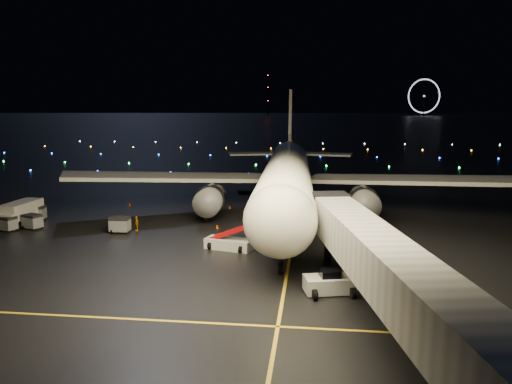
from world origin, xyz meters
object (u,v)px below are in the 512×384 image
crew_c (137,223)px  baggage_cart_2 (7,224)px  airliner (288,149)px  pushback_tug (330,281)px  belt_loader (229,233)px  baggage_cart_0 (120,225)px  baggage_cart_3 (36,213)px  service_truck (21,213)px  baggage_cart_1 (32,222)px

crew_c → baggage_cart_2: baggage_cart_2 is taller
airliner → pushback_tug: 31.05m
belt_loader → baggage_cart_2: bearing=-173.3°
pushback_tug → baggage_cart_0: (-22.98, 15.78, -0.01)m
crew_c → baggage_cart_2: size_ratio=0.84×
baggage_cart_2 → baggage_cart_3: baggage_cart_3 is taller
belt_loader → baggage_cart_3: size_ratio=3.27×
service_truck → baggage_cart_1: size_ratio=3.73×
baggage_cart_1 → baggage_cart_3: baggage_cart_3 is taller
pushback_tug → baggage_cart_2: size_ratio=1.96×
belt_loader → baggage_cart_0: bearing=175.1°
baggage_cart_0 → baggage_cart_2: (-13.10, -0.81, -0.07)m
service_truck → baggage_cart_0: bearing=-8.3°
pushback_tug → crew_c: size_ratio=2.32×
baggage_cart_0 → baggage_cart_1: bearing=176.8°
baggage_cart_2 → baggage_cart_3: size_ratio=0.92×
belt_loader → baggage_cart_1: size_ratio=3.43×
belt_loader → crew_c: 13.32m
belt_loader → crew_c: bearing=168.2°
baggage_cart_1 → baggage_cart_3: size_ratio=0.95×
crew_c → baggage_cart_1: 12.33m
baggage_cart_1 → baggage_cart_3: (-2.00, 4.25, 0.04)m
baggage_cart_0 → airliner: bearing=36.8°
airliner → belt_loader: size_ratio=8.59×
service_truck → baggage_cart_2: (0.24, -3.26, -0.56)m
pushback_tug → baggage_cart_0: 27.88m
belt_loader → baggage_cart_0: size_ratio=3.30×
pushback_tug → baggage_cart_0: pushback_tug is taller
belt_loader → baggage_cart_2: belt_loader is taller
belt_loader → baggage_cart_3: (-26.10, 9.69, -0.78)m
airliner → crew_c: airliner is taller
baggage_cart_0 → baggage_cart_1: baggage_cart_0 is taller
baggage_cart_2 → pushback_tug: bearing=-5.8°
airliner → service_truck: (-31.39, -11.48, -7.05)m
airliner → belt_loader: airliner is taller
service_truck → baggage_cart_1: (2.58, -2.03, -0.53)m
baggage_cart_0 → baggage_cart_3: 13.59m
belt_loader → baggage_cart_0: 14.28m
crew_c → baggage_cart_0: 1.91m
baggage_cart_1 → belt_loader: bearing=8.2°
crew_c → service_truck: bearing=-123.7°
baggage_cart_0 → baggage_cart_1: size_ratio=1.04×
airliner → baggage_cart_3: 33.04m
service_truck → airliner: bearing=22.3°
crew_c → baggage_cart_2: 14.78m
belt_loader → baggage_cart_2: size_ratio=3.56×
belt_loader → service_truck: size_ratio=0.92×
airliner → pushback_tug: (4.94, -29.72, -7.53)m
service_truck → belt_loader: bearing=-13.5°
airliner → baggage_cart_2: size_ratio=30.59×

